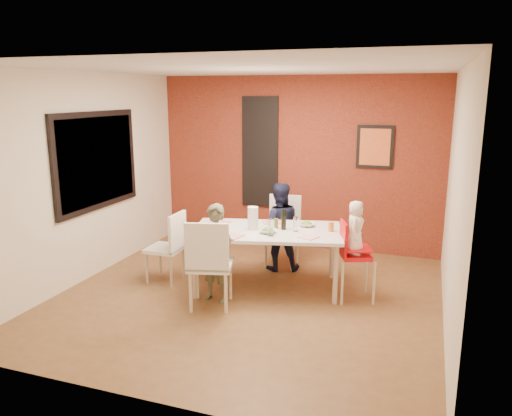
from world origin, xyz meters
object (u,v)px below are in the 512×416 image
(chair_left, at_px, (170,243))
(child_far, at_px, (279,227))
(chair_far, at_px, (283,226))
(chair_near, at_px, (209,260))
(wine_bottle, at_px, (284,220))
(child_near, at_px, (216,253))
(dining_table, at_px, (267,235))
(toddler, at_px, (355,227))
(paper_towel_roll, at_px, (253,218))
(high_chair, at_px, (352,253))

(chair_left, height_order, child_far, child_far)
(chair_far, distance_m, chair_left, 1.67)
(child_far, bearing_deg, chair_near, 57.58)
(wine_bottle, bearing_deg, chair_left, -168.42)
(chair_far, bearing_deg, child_near, -107.72)
(chair_left, bearing_deg, dining_table, 99.30)
(dining_table, bearing_deg, toddler, 0.97)
(dining_table, distance_m, paper_towel_roll, 0.28)
(chair_near, relative_size, chair_left, 1.13)
(child_near, bearing_deg, paper_towel_roll, 70.07)
(child_far, height_order, wine_bottle, child_far)
(child_near, xyz_separation_m, wine_bottle, (0.63, 0.66, 0.30))
(chair_left, xyz_separation_m, wine_bottle, (1.44, 0.30, 0.37))
(chair_far, xyz_separation_m, high_chair, (1.13, -0.95, 0.02))
(high_chair, xyz_separation_m, paper_towel_roll, (-1.23, -0.06, 0.33))
(chair_near, relative_size, chair_far, 1.06)
(paper_towel_roll, bearing_deg, chair_far, 84.08)
(chair_far, relative_size, child_far, 0.81)
(chair_far, height_order, chair_left, chair_far)
(dining_table, xyz_separation_m, high_chair, (1.07, 0.00, -0.12))
(chair_far, xyz_separation_m, paper_towel_roll, (-0.10, -1.01, 0.35))
(toddler, relative_size, paper_towel_roll, 2.22)
(dining_table, xyz_separation_m, chair_near, (-0.42, -0.84, -0.11))
(high_chair, bearing_deg, chair_left, 74.70)
(child_near, xyz_separation_m, toddler, (1.53, 0.61, 0.30))
(chair_near, bearing_deg, child_near, -99.49)
(chair_far, relative_size, wine_bottle, 4.03)
(chair_near, height_order, high_chair, chair_near)
(chair_far, distance_m, child_far, 0.26)
(child_far, bearing_deg, toddler, 130.04)
(wine_bottle, bearing_deg, paper_towel_roll, -159.26)
(chair_far, bearing_deg, paper_towel_roll, -99.78)
(dining_table, distance_m, child_far, 0.71)
(toddler, bearing_deg, wine_bottle, 87.68)
(dining_table, xyz_separation_m, toddler, (1.09, 0.02, 0.19))
(child_near, bearing_deg, dining_table, 60.59)
(child_near, bearing_deg, child_far, 80.85)
(chair_far, bearing_deg, high_chair, -43.82)
(dining_table, height_order, child_far, child_far)
(child_near, bearing_deg, toddler, 29.13)
(dining_table, height_order, high_chair, high_chair)
(dining_table, height_order, child_near, child_near)
(chair_left, bearing_deg, chair_far, 133.77)
(chair_near, height_order, wine_bottle, chair_near)
(child_near, xyz_separation_m, paper_towel_roll, (0.27, 0.53, 0.32))
(chair_near, distance_m, wine_bottle, 1.14)
(toddler, bearing_deg, child_near, 112.98)
(chair_far, height_order, paper_towel_roll, paper_towel_roll)
(wine_bottle, bearing_deg, chair_near, -123.55)
(child_far, xyz_separation_m, wine_bottle, (0.25, -0.62, 0.27))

